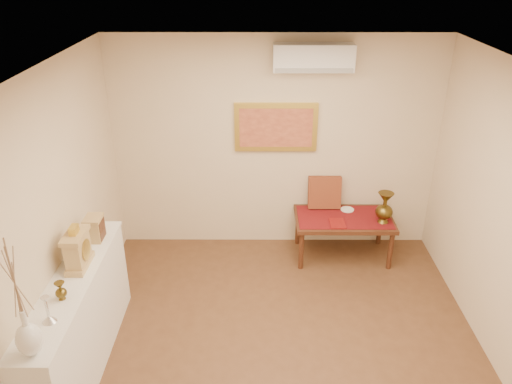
{
  "coord_description": "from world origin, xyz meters",
  "views": [
    {
      "loc": [
        -0.22,
        -3.52,
        3.54
      ],
      "look_at": [
        -0.24,
        1.15,
        1.26
      ],
      "focal_mm": 35.0,
      "sensor_mm": 36.0,
      "label": 1
    }
  ],
  "objects_px": {
    "low_table": "(344,222)",
    "white_vase": "(19,299)",
    "brass_urn_tall": "(385,204)",
    "display_ledge": "(80,323)",
    "mantel_clock": "(78,249)",
    "wooden_chest": "(95,228)"
  },
  "relations": [
    {
      "from": "white_vase",
      "to": "low_table",
      "type": "bearing_deg",
      "value": 46.19
    },
    {
      "from": "brass_urn_tall",
      "to": "wooden_chest",
      "type": "distance_m",
      "value": 3.31
    },
    {
      "from": "display_ledge",
      "to": "wooden_chest",
      "type": "distance_m",
      "value": 0.9
    },
    {
      "from": "display_ledge",
      "to": "low_table",
      "type": "distance_m",
      "value": 3.27
    },
    {
      "from": "brass_urn_tall",
      "to": "low_table",
      "type": "xyz_separation_m",
      "value": [
        -0.45,
        0.12,
        -0.31
      ]
    },
    {
      "from": "white_vase",
      "to": "display_ledge",
      "type": "height_order",
      "value": "white_vase"
    },
    {
      "from": "display_ledge",
      "to": "brass_urn_tall",
      "type": "bearing_deg",
      "value": 29.39
    },
    {
      "from": "brass_urn_tall",
      "to": "low_table",
      "type": "bearing_deg",
      "value": 165.22
    },
    {
      "from": "brass_urn_tall",
      "to": "display_ledge",
      "type": "distance_m",
      "value": 3.6
    },
    {
      "from": "mantel_clock",
      "to": "wooden_chest",
      "type": "bearing_deg",
      "value": 89.19
    },
    {
      "from": "white_vase",
      "to": "low_table",
      "type": "xyz_separation_m",
      "value": [
        2.65,
        2.76,
        -0.97
      ]
    },
    {
      "from": "brass_urn_tall",
      "to": "low_table",
      "type": "height_order",
      "value": "brass_urn_tall"
    },
    {
      "from": "white_vase",
      "to": "low_table",
      "type": "distance_m",
      "value": 3.95
    },
    {
      "from": "brass_urn_tall",
      "to": "mantel_clock",
      "type": "bearing_deg",
      "value": -153.28
    },
    {
      "from": "white_vase",
      "to": "display_ledge",
      "type": "relative_size",
      "value": 0.47
    },
    {
      "from": "low_table",
      "to": "white_vase",
      "type": "bearing_deg",
      "value": -133.81
    },
    {
      "from": "white_vase",
      "to": "display_ledge",
      "type": "xyz_separation_m",
      "value": [
        -0.03,
        0.88,
        -0.96
      ]
    },
    {
      "from": "white_vase",
      "to": "mantel_clock",
      "type": "height_order",
      "value": "white_vase"
    },
    {
      "from": "display_ledge",
      "to": "wooden_chest",
      "type": "relative_size",
      "value": 8.28
    },
    {
      "from": "display_ledge",
      "to": "white_vase",
      "type": "bearing_deg",
      "value": -88.19
    },
    {
      "from": "mantel_clock",
      "to": "wooden_chest",
      "type": "distance_m",
      "value": 0.46
    },
    {
      "from": "white_vase",
      "to": "mantel_clock",
      "type": "relative_size",
      "value": 2.32
    }
  ]
}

